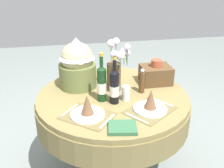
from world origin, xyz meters
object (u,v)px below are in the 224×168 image
at_px(flower_vase, 116,68).
at_px(book_on_table, 122,127).
at_px(wine_bottle_left, 114,86).
at_px(wine_bottle_right, 102,83).
at_px(woven_basket_side_right, 156,74).
at_px(place_setting_right, 150,105).
at_px(gift_tub_back_left, 77,62).
at_px(tumbler_near_right, 126,93).
at_px(pepper_mill, 142,82).
at_px(place_setting_left, 87,110).
at_px(dining_table, 113,110).

relative_size(flower_vase, book_on_table, 2.35).
bearing_deg(wine_bottle_left, wine_bottle_right, 146.39).
bearing_deg(wine_bottle_left, woven_basket_side_right, 34.41).
bearing_deg(book_on_table, place_setting_right, 47.89).
distance_m(flower_vase, gift_tub_back_left, 0.32).
relative_size(tumbler_near_right, pepper_mill, 0.57).
height_order(place_setting_left, place_setting_right, same).
relative_size(place_setting_right, wine_bottle_right, 1.13).
xyz_separation_m(place_setting_left, pepper_mill, (0.47, 0.28, 0.05)).
height_order(wine_bottle_left, book_on_table, wine_bottle_left).
relative_size(wine_bottle_left, book_on_table, 2.05).
xyz_separation_m(pepper_mill, book_on_table, (-0.27, -0.48, -0.08)).
distance_m(flower_vase, woven_basket_side_right, 0.40).
xyz_separation_m(place_setting_right, book_on_table, (-0.25, -0.19, -0.03)).
relative_size(place_setting_right, wine_bottle_left, 1.16).
bearing_deg(place_setting_right, place_setting_left, 179.21).
xyz_separation_m(dining_table, wine_bottle_left, (-0.01, -0.13, 0.28)).
bearing_deg(place_setting_left, woven_basket_side_right, 34.71).
distance_m(place_setting_right, book_on_table, 0.32).
xyz_separation_m(place_setting_right, tumbler_near_right, (-0.13, 0.19, 0.01)).
xyz_separation_m(wine_bottle_left, book_on_table, (-0.02, -0.35, -0.13)).
bearing_deg(flower_vase, pepper_mill, -22.98).
bearing_deg(place_setting_right, flower_vase, 115.26).
bearing_deg(place_setting_left, wine_bottle_left, 35.27).
relative_size(flower_vase, tumbler_near_right, 3.62).
height_order(wine_bottle_left, tumbler_near_right, wine_bottle_left).
height_order(place_setting_left, wine_bottle_left, wine_bottle_left).
bearing_deg(wine_bottle_right, woven_basket_side_right, 24.62).
relative_size(place_setting_right, woven_basket_side_right, 1.68).
height_order(gift_tub_back_left, woven_basket_side_right, gift_tub_back_left).
distance_m(dining_table, book_on_table, 0.51).
bearing_deg(woven_basket_side_right, dining_table, -158.90).
xyz_separation_m(wine_bottle_right, pepper_mill, (0.34, 0.07, -0.05)).
distance_m(dining_table, pepper_mill, 0.33).
bearing_deg(wine_bottle_left, pepper_mill, 27.26).
bearing_deg(place_setting_right, dining_table, 126.40).
bearing_deg(tumbler_near_right, gift_tub_back_left, 136.87).
bearing_deg(woven_basket_side_right, gift_tub_back_left, 175.59).
bearing_deg(wine_bottle_right, pepper_mill, 12.16).
distance_m(book_on_table, gift_tub_back_left, 0.76).
distance_m(flower_vase, book_on_table, 0.60).
bearing_deg(pepper_mill, tumbler_near_right, -146.36).
height_order(place_setting_right, book_on_table, place_setting_right).
height_order(place_setting_left, woven_basket_side_right, woven_basket_side_right).
bearing_deg(gift_tub_back_left, woven_basket_side_right, -4.41).
xyz_separation_m(place_setting_left, gift_tub_back_left, (-0.03, 0.50, 0.17)).
bearing_deg(flower_vase, woven_basket_side_right, 11.62).
distance_m(pepper_mill, book_on_table, 0.56).
distance_m(wine_bottle_left, gift_tub_back_left, 0.43).
bearing_deg(pepper_mill, place_setting_right, -94.41).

